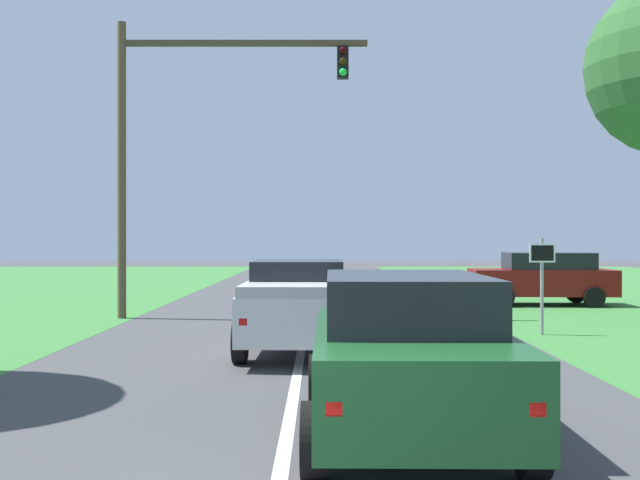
# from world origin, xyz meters

# --- Properties ---
(ground_plane) EXTENTS (120.00, 120.00, 0.00)m
(ground_plane) POSITION_xyz_m (0.00, 9.45, 0.00)
(ground_plane) COLOR #424244
(red_suv_near) EXTENTS (2.33, 4.59, 1.84)m
(red_suv_near) POSITION_xyz_m (1.36, 3.82, 0.97)
(red_suv_near) COLOR #194C23
(red_suv_near) RESTS_ON ground_plane
(pickup_truck_lead) EXTENTS (2.30, 5.53, 1.82)m
(pickup_truck_lead) POSITION_xyz_m (-0.04, 10.28, 0.95)
(pickup_truck_lead) COLOR silver
(pickup_truck_lead) RESTS_ON ground_plane
(traffic_light) EXTENTS (7.07, 0.40, 8.38)m
(traffic_light) POSITION_xyz_m (-3.52, 16.31, 5.46)
(traffic_light) COLOR brown
(traffic_light) RESTS_ON ground_plane
(keep_moving_sign) EXTENTS (0.60, 0.09, 2.27)m
(keep_moving_sign) POSITION_xyz_m (5.58, 12.70, 1.46)
(keep_moving_sign) COLOR gray
(keep_moving_sign) RESTS_ON ground_plane
(crossing_suv_far) EXTENTS (4.78, 2.31, 1.78)m
(crossing_suv_far) POSITION_xyz_m (7.94, 20.48, 0.94)
(crossing_suv_far) COLOR maroon
(crossing_suv_far) RESTS_ON ground_plane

